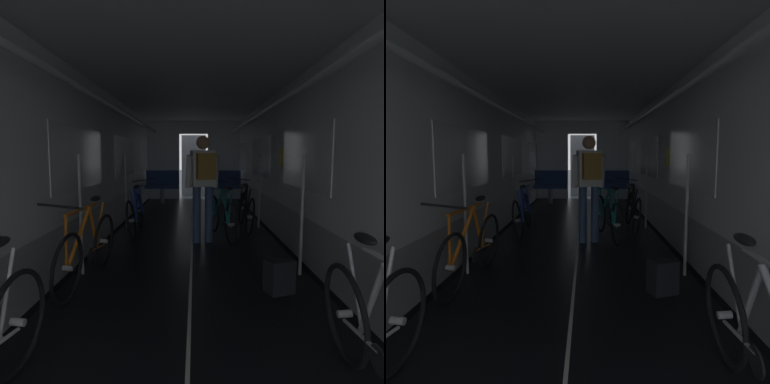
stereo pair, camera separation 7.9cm
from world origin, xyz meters
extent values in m
cube|color=black|center=(-1.41, 3.25, 0.00)|extent=(0.08, 11.50, 0.01)
cube|color=black|center=(1.41, 3.25, 0.00)|extent=(0.08, 11.50, 0.01)
cube|color=beige|center=(0.00, 3.25, 0.00)|extent=(0.03, 11.27, 0.00)
cube|color=#9EA0A5|center=(-1.51, 3.25, 0.30)|extent=(0.12, 11.50, 0.60)
cube|color=white|center=(-1.51, 3.25, 1.53)|extent=(0.12, 11.50, 1.85)
cube|color=white|center=(-1.45, 2.67, 1.35)|extent=(0.02, 1.90, 0.80)
cube|color=white|center=(-1.45, 5.55, 1.35)|extent=(0.02, 1.90, 0.80)
cube|color=white|center=(-1.45, 8.42, 1.35)|extent=(0.02, 1.90, 0.80)
cube|color=yellow|center=(-1.45, 3.43, 1.35)|extent=(0.01, 0.20, 0.28)
cylinder|color=white|center=(-1.17, 3.25, 2.10)|extent=(0.07, 11.04, 0.07)
cylinder|color=#B7BABF|center=(-1.27, 2.10, 0.70)|extent=(0.04, 0.04, 1.40)
cylinder|color=#B7BABF|center=(-1.27, 4.70, 0.70)|extent=(0.04, 0.04, 1.40)
cube|color=#9EA0A5|center=(1.51, 3.25, 0.30)|extent=(0.12, 11.50, 0.60)
cube|color=white|center=(1.51, 3.25, 1.53)|extent=(0.12, 11.50, 1.85)
cube|color=white|center=(1.45, 2.67, 1.35)|extent=(0.02, 1.90, 0.80)
cube|color=white|center=(1.45, 5.55, 1.35)|extent=(0.02, 1.90, 0.80)
cube|color=white|center=(1.45, 8.42, 1.35)|extent=(0.02, 1.90, 0.80)
cube|color=yellow|center=(1.45, 3.79, 1.35)|extent=(0.01, 0.20, 0.28)
cylinder|color=white|center=(1.17, 3.25, 2.10)|extent=(0.07, 11.04, 0.07)
cylinder|color=#B7BABF|center=(1.27, 2.10, 0.70)|extent=(0.04, 0.04, 1.40)
cylinder|color=#B7BABF|center=(1.27, 4.70, 0.70)|extent=(0.04, 0.04, 1.40)
cube|color=white|center=(-0.95, 9.06, 1.23)|extent=(1.00, 0.12, 2.45)
cube|color=white|center=(0.95, 9.06, 1.23)|extent=(1.00, 0.12, 2.45)
cube|color=white|center=(0.00, 9.06, 2.25)|extent=(0.90, 0.12, 0.40)
cube|color=#4C4F54|center=(0.00, 9.76, 1.03)|extent=(0.81, 0.04, 2.05)
cube|color=white|center=(0.00, 3.25, 2.51)|extent=(3.14, 11.62, 0.12)
cylinder|color=gray|center=(-0.90, 8.00, 0.22)|extent=(0.12, 0.12, 0.44)
cube|color=#2D4784|center=(-0.90, 8.00, 0.49)|extent=(0.96, 0.44, 0.10)
cube|color=#2D4784|center=(-0.90, 8.19, 0.74)|extent=(0.96, 0.08, 0.40)
torus|color=gray|center=(-1.33, 8.22, 0.94)|extent=(0.14, 0.14, 0.02)
cylinder|color=gray|center=(0.90, 8.00, 0.22)|extent=(0.12, 0.12, 0.44)
cube|color=#2D4784|center=(0.90, 8.00, 0.49)|extent=(0.96, 0.44, 0.10)
cube|color=#2D4784|center=(0.90, 8.19, 0.74)|extent=(0.96, 0.08, 0.40)
torus|color=gray|center=(0.47, 8.22, 0.94)|extent=(0.14, 0.14, 0.02)
torus|color=black|center=(1.05, 0.42, 0.33)|extent=(0.11, 0.67, 0.67)
cylinder|color=#B2B2B7|center=(1.05, 0.42, 0.33)|extent=(0.09, 0.05, 0.06)
cylinder|color=#ADAFB5|center=(1.06, 0.13, 0.55)|extent=(0.09, 0.34, 0.55)
cylinder|color=#ADAFB5|center=(1.07, 0.35, 0.58)|extent=(0.07, 0.16, 0.49)
cylinder|color=#ADAFB5|center=(1.04, 0.20, 0.31)|extent=(0.04, 0.45, 0.07)
cylinder|color=black|center=(1.04, -0.03, 0.29)|extent=(0.03, 0.17, 0.17)
ellipsoid|color=black|center=(1.09, 0.30, 0.88)|extent=(0.10, 0.24, 0.07)
torus|color=black|center=(0.99, 4.00, 0.33)|extent=(0.12, 0.67, 0.67)
cylinder|color=#B2B2B7|center=(0.99, 4.00, 0.33)|extent=(0.10, 0.05, 0.06)
torus|color=black|center=(1.00, 5.02, 0.33)|extent=(0.12, 0.67, 0.67)
cylinder|color=#B2B2B7|center=(1.00, 5.02, 0.33)|extent=(0.10, 0.05, 0.06)
cylinder|color=black|center=(0.97, 4.71, 0.55)|extent=(0.11, 0.54, 0.56)
cylinder|color=black|center=(0.97, 4.30, 0.55)|extent=(0.11, 0.34, 0.55)
cylinder|color=black|center=(0.93, 4.55, 0.81)|extent=(0.04, 0.82, 0.04)
cylinder|color=black|center=(0.96, 4.07, 0.57)|extent=(0.09, 0.16, 0.49)
cylinder|color=black|center=(1.00, 4.23, 0.31)|extent=(0.04, 0.45, 0.07)
cylinder|color=black|center=(0.97, 4.99, 0.57)|extent=(0.09, 0.09, 0.49)
cylinder|color=black|center=(1.00, 4.45, 0.29)|extent=(0.03, 0.17, 0.17)
ellipsoid|color=black|center=(0.92, 4.12, 0.87)|extent=(0.10, 0.24, 0.07)
cylinder|color=black|center=(0.92, 5.01, 0.91)|extent=(0.44, 0.03, 0.08)
torus|color=black|center=(-0.99, 3.67, 0.33)|extent=(0.15, 0.67, 0.67)
cylinder|color=#B2B2B7|center=(-0.99, 3.67, 0.33)|extent=(0.10, 0.05, 0.06)
torus|color=black|center=(-1.02, 4.69, 0.33)|extent=(0.15, 0.67, 0.67)
cylinder|color=#B2B2B7|center=(-1.02, 4.69, 0.33)|extent=(0.10, 0.05, 0.06)
cylinder|color=#2342B7|center=(-0.98, 4.37, 0.55)|extent=(0.10, 0.54, 0.56)
cylinder|color=#2342B7|center=(-0.96, 3.96, 0.55)|extent=(0.12, 0.34, 0.55)
cylinder|color=#2342B7|center=(-0.94, 4.22, 0.81)|extent=(0.06, 0.82, 0.04)
cylinder|color=#2342B7|center=(-0.96, 3.74, 0.57)|extent=(0.09, 0.17, 0.49)
cylinder|color=#2342B7|center=(-1.00, 3.89, 0.31)|extent=(0.05, 0.45, 0.07)
cylinder|color=#2342B7|center=(-0.98, 4.66, 0.57)|extent=(0.10, 0.09, 0.49)
cylinder|color=black|center=(-1.01, 4.12, 0.29)|extent=(0.04, 0.17, 0.17)
ellipsoid|color=black|center=(-0.92, 3.79, 0.87)|extent=(0.10, 0.24, 0.07)
cylinder|color=black|center=(-0.94, 4.68, 0.91)|extent=(0.44, 0.04, 0.08)
torus|color=black|center=(-1.08, 2.34, 0.33)|extent=(0.14, 0.67, 0.67)
cylinder|color=#B2B2B7|center=(-1.08, 2.34, 0.33)|extent=(0.10, 0.06, 0.06)
torus|color=black|center=(-1.15, 1.32, 0.33)|extent=(0.14, 0.67, 0.67)
cylinder|color=#B2B2B7|center=(-1.15, 1.32, 0.33)|extent=(0.10, 0.06, 0.06)
cylinder|color=orange|center=(-1.14, 1.64, 0.55)|extent=(0.12, 0.54, 0.56)
cylinder|color=orange|center=(-1.11, 2.05, 0.55)|extent=(0.06, 0.35, 0.55)
cylinder|color=orange|center=(-1.15, 1.80, 0.82)|extent=(0.09, 0.82, 0.04)
cylinder|color=orange|center=(-1.10, 2.27, 0.58)|extent=(0.07, 0.16, 0.49)
cylinder|color=orange|center=(-1.09, 2.12, 0.31)|extent=(0.05, 0.45, 0.07)
cylinder|color=orange|center=(-1.16, 1.36, 0.58)|extent=(0.07, 0.09, 0.49)
cylinder|color=black|center=(-1.10, 1.89, 0.29)|extent=(0.04, 0.17, 0.17)
ellipsoid|color=black|center=(-1.13, 2.23, 0.88)|extent=(0.11, 0.25, 0.07)
cylinder|color=black|center=(-1.19, 1.34, 0.92)|extent=(0.44, 0.05, 0.06)
torus|color=black|center=(-1.08, 0.29, 0.33)|extent=(0.10, 0.67, 0.67)
cylinder|color=#B2B2B7|center=(-1.08, 0.29, 0.33)|extent=(0.09, 0.05, 0.05)
cylinder|color=silver|center=(-1.09, 0.22, 0.58)|extent=(0.06, 0.16, 0.49)
cylinder|color=#384C75|center=(0.07, 3.57, 0.45)|extent=(0.13, 0.13, 0.90)
cylinder|color=#384C75|center=(0.27, 3.62, 0.45)|extent=(0.13, 0.13, 0.90)
cube|color=silver|center=(0.17, 3.59, 1.18)|extent=(0.40, 0.30, 0.56)
cylinder|color=silver|center=(-0.05, 3.56, 1.13)|extent=(0.13, 0.21, 0.53)
cylinder|color=silver|center=(0.38, 3.67, 1.13)|extent=(0.13, 0.21, 0.53)
sphere|color=#9E7051|center=(0.17, 3.59, 1.58)|extent=(0.21, 0.21, 0.21)
cube|color=olive|center=(0.21, 3.43, 1.22)|extent=(0.31, 0.22, 0.40)
torus|color=black|center=(0.60, 3.35, 0.33)|extent=(0.18, 0.66, 0.67)
cylinder|color=#B2B2B7|center=(0.60, 3.35, 0.33)|extent=(0.10, 0.07, 0.05)
torus|color=black|center=(0.38, 4.34, 0.33)|extent=(0.18, 0.66, 0.67)
cylinder|color=#B2B2B7|center=(0.38, 4.34, 0.33)|extent=(0.10, 0.07, 0.05)
cylinder|color=teal|center=(0.45, 4.03, 0.55)|extent=(0.15, 0.54, 0.56)
cylinder|color=teal|center=(0.54, 3.63, 0.55)|extent=(0.11, 0.34, 0.55)
cylinder|color=teal|center=(0.48, 3.88, 0.82)|extent=(0.21, 0.81, 0.03)
cylinder|color=teal|center=(0.58, 3.41, 0.58)|extent=(0.06, 0.16, 0.49)
cylinder|color=teal|center=(0.55, 3.57, 0.31)|extent=(0.12, 0.45, 0.07)
cylinder|color=teal|center=(0.39, 4.31, 0.58)|extent=(0.05, 0.09, 0.49)
cylinder|color=black|center=(0.50, 3.78, 0.29)|extent=(0.05, 0.17, 0.17)
ellipsoid|color=black|center=(0.57, 3.46, 0.88)|extent=(0.14, 0.25, 0.06)
cylinder|color=black|center=(0.39, 4.33, 0.92)|extent=(0.44, 0.12, 0.02)
cube|color=black|center=(0.90, 1.58, 0.17)|extent=(0.31, 0.28, 0.34)
camera|label=1|loc=(0.05, -1.75, 1.39)|focal=31.87mm
camera|label=2|loc=(0.13, -1.75, 1.39)|focal=31.87mm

